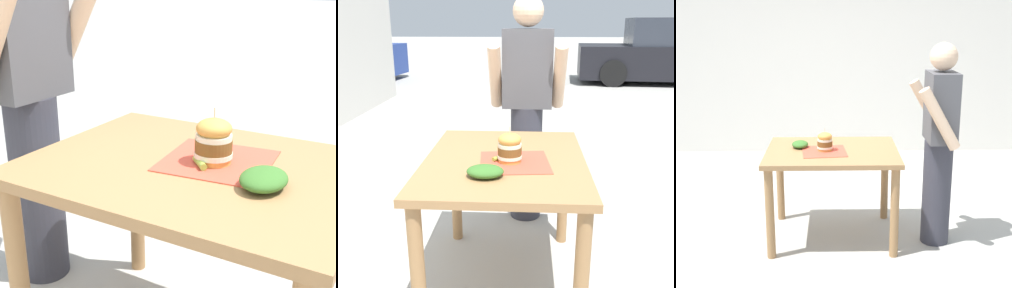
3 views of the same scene
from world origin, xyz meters
TOP-DOWN VIEW (x-y plane):
  - ground_plane at (0.00, 0.00)m, footprint 80.00×80.00m
  - patio_table at (0.00, 0.00)m, footprint 0.87×1.11m
  - serving_paper at (0.05, -0.07)m, footprint 0.39×0.39m
  - sandwich at (0.03, -0.06)m, footprint 0.13×0.13m
  - pickle_spear at (-0.03, -0.04)m, footprint 0.08×0.08m
  - side_salad at (-0.08, -0.28)m, footprint 0.18×0.14m
  - diner_across_table at (0.11, 0.88)m, footprint 0.55×0.35m

SIDE VIEW (x-z plane):
  - ground_plane at x=0.00m, z-range 0.00..0.00m
  - patio_table at x=0.00m, z-range 0.27..1.06m
  - serving_paper at x=0.05m, z-range 0.79..0.80m
  - pickle_spear at x=-0.03m, z-range 0.80..0.82m
  - side_salad at x=-0.08m, z-range 0.79..0.85m
  - sandwich at x=0.03m, z-range 0.78..0.97m
  - diner_across_table at x=0.11m, z-range 0.04..1.73m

